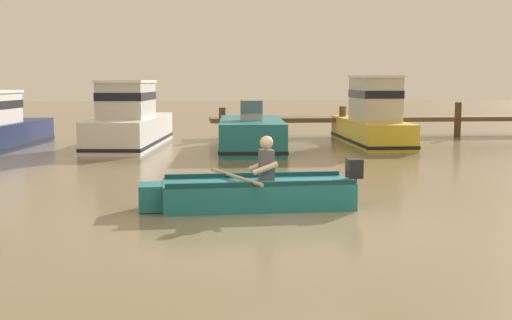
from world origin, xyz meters
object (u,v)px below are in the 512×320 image
Objects in this scene: moored_boat_teal at (251,135)px; moored_boat_yellow at (372,119)px; moored_boat_white at (130,122)px; rowboat_with_person at (253,193)px.

moored_boat_yellow reaches higher than moored_boat_teal.
rowboat_with_person is at bearing -75.42° from moored_boat_white.
rowboat_with_person is 0.64× the size of moored_boat_yellow.
moored_boat_white is at bearing 104.58° from rowboat_with_person.
moored_boat_yellow is (5.11, 10.42, 0.57)m from rowboat_with_person.
moored_boat_yellow is (4.15, 1.35, 0.38)m from moored_boat_teal.
moored_boat_white is 1.23× the size of moored_boat_teal.
moored_boat_teal is at bearing -22.29° from moored_boat_white.
rowboat_with_person is at bearing -96.02° from moored_boat_teal.
moored_boat_yellow reaches higher than rowboat_with_person.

